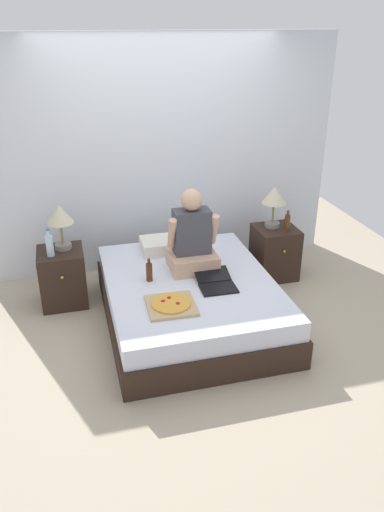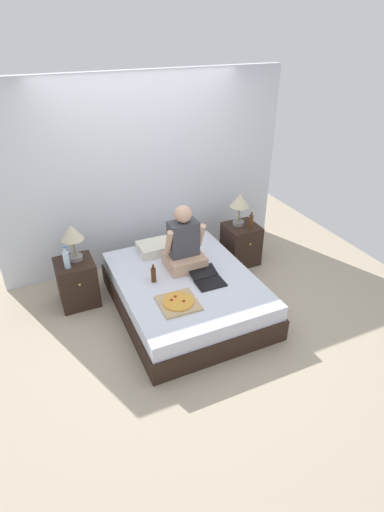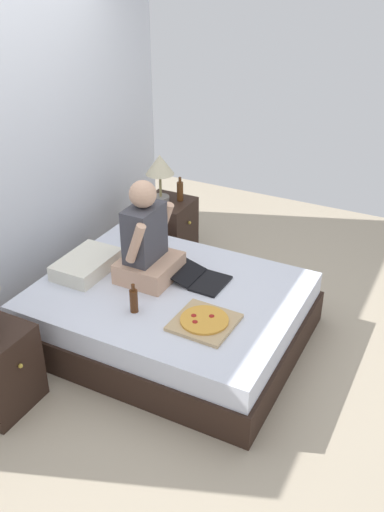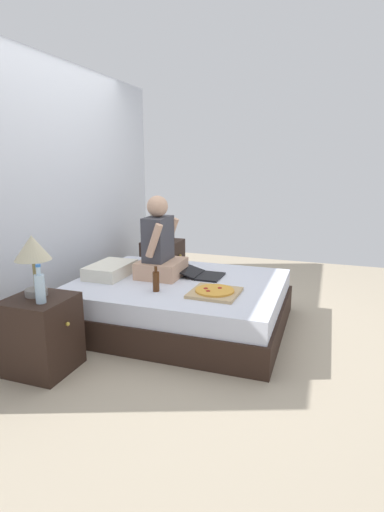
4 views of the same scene
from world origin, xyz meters
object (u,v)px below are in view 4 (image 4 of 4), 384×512
(bed, at_px, (179,303))
(laptop, at_px, (204,275))
(nightstand_left, at_px, (42,334))
(lamp_on_left_nightstand, at_px, (33,252))
(pizza_box, at_px, (215,292))
(lamp_on_right_nightstand, at_px, (157,215))
(nightstand_right, at_px, (163,263))
(beer_bottle_on_bed, at_px, (156,281))
(water_bottle, at_px, (40,288))
(beer_bottle, at_px, (172,233))
(person_seated, at_px, (160,247))

(bed, distance_m, laptop, 0.36)
(nightstand_left, height_order, lamp_on_left_nightstand, lamp_on_left_nightstand)
(pizza_box, bearing_deg, lamp_on_right_nightstand, 39.39)
(nightstand_right, height_order, lamp_on_right_nightstand, lamp_on_right_nightstand)
(nightstand_right, bearing_deg, beer_bottle_on_bed, -158.79)
(water_bottle, bearing_deg, nightstand_right, 2.19)
(bed, distance_m, water_bottle, 1.42)
(laptop, bearing_deg, nightstand_left, 148.11)
(water_bottle, bearing_deg, beer_bottle_on_bed, -29.84)
(nightstand_right, bearing_deg, pizza_box, -142.48)
(lamp_on_left_nightstand, xyz_separation_m, water_bottle, (-0.12, -0.14, -0.22))
(lamp_on_right_nightstand, relative_size, laptop, 1.07)
(lamp_on_left_nightstand, xyz_separation_m, pizza_box, (0.82, -1.13, -0.44))
(nightstand_right, distance_m, lamp_on_right_nightstand, 0.61)
(lamp_on_left_nightstand, bearing_deg, nightstand_left, -128.63)
(beer_bottle, xyz_separation_m, laptop, (-1.00, -0.73, -0.20))
(beer_bottle, distance_m, person_seated, 1.17)
(lamp_on_left_nightstand, bearing_deg, bed, -32.79)
(lamp_on_left_nightstand, bearing_deg, nightstand_right, -1.29)
(nightstand_right, xyz_separation_m, laptop, (-0.93, -0.83, 0.18))
(nightstand_left, relative_size, lamp_on_left_nightstand, 1.26)
(person_seated, relative_size, laptop, 1.85)
(lamp_on_right_nightstand, bearing_deg, water_bottle, -176.54)
(beer_bottle_on_bed, bearing_deg, nightstand_right, 21.21)
(nightstand_right, bearing_deg, nightstand_left, 180.00)
(water_bottle, bearing_deg, laptop, -27.63)
(lamp_on_right_nightstand, bearing_deg, pizza_box, -140.61)
(nightstand_right, xyz_separation_m, lamp_on_right_nightstand, (-0.03, 0.05, 0.61))
(lamp_on_left_nightstand, relative_size, water_bottle, 1.63)
(lamp_on_left_nightstand, xyz_separation_m, person_seated, (1.18, -0.47, -0.17))
(water_bottle, height_order, nightstand_right, water_bottle)
(person_seated, bearing_deg, water_bottle, 165.60)
(beer_bottle, relative_size, laptop, 0.55)
(bed, height_order, nightstand_right, nightstand_right)
(bed, xyz_separation_m, beer_bottle_on_bed, (-0.36, 0.07, 0.31))
(lamp_on_left_nightstand, relative_size, pizza_box, 1.09)
(pizza_box, relative_size, beer_bottle_on_bed, 1.87)
(person_seated, distance_m, laptop, 0.50)
(nightstand_right, xyz_separation_m, person_seated, (-1.05, -0.42, 0.44))
(nightstand_left, bearing_deg, water_bottle, -131.65)
(beer_bottle, bearing_deg, bed, -155.26)
(person_seated, bearing_deg, laptop, -74.00)
(person_seated, height_order, laptop, person_seated)
(pizza_box, bearing_deg, bed, 57.47)
(lamp_on_left_nightstand, relative_size, person_seated, 0.58)
(lamp_on_right_nightstand, bearing_deg, person_seated, -155.11)
(water_bottle, bearing_deg, person_seated, -14.40)
(beer_bottle, bearing_deg, beer_bottle_on_bed, -162.94)
(water_bottle, xyz_separation_m, beer_bottle, (2.42, -0.01, -0.02))
(lamp_on_right_nightstand, xyz_separation_m, pizza_box, (-1.37, -1.13, -0.44))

